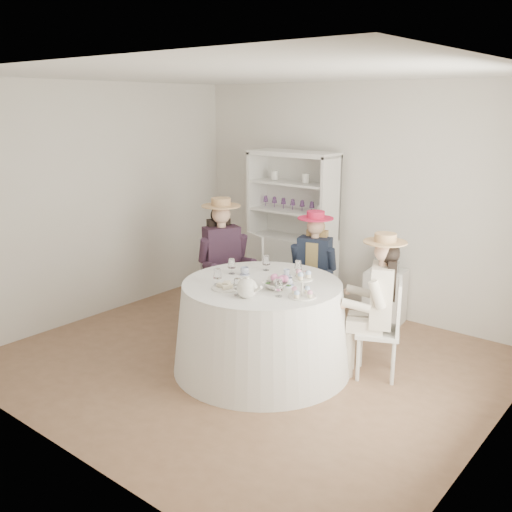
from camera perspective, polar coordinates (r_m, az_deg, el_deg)
The scene contains 23 objects.
ground at distance 5.71m, azimuth -0.64°, elevation -10.44°, with size 4.50×4.50×0.00m, color brown.
ceiling at distance 5.16m, azimuth -0.73°, elevation 17.76°, with size 4.50×4.50×0.00m, color white.
wall_back at distance 6.90m, azimuth 10.00°, elevation 5.59°, with size 4.50×4.50×0.00m, color silver.
wall_front at distance 3.99m, azimuth -19.33°, elevation -1.92°, with size 4.50×4.50×0.00m, color silver.
wall_left at distance 6.90m, azimuth -15.31°, elevation 5.28°, with size 4.50×4.50×0.00m, color silver.
wall_right at distance 4.25m, azimuth 23.42°, elevation -1.30°, with size 4.50×4.50×0.00m, color silver.
tea_table at distance 5.41m, azimuth 0.60°, elevation -7.01°, with size 1.68×1.68×0.85m.
hutch at distance 7.17m, azimuth 3.69°, elevation 0.64°, with size 1.15×0.50×1.90m.
side_table at distance 6.69m, azimuth 12.77°, elevation -4.04°, with size 0.40×0.40×0.63m, color silver.
hatbox at distance 6.56m, azimuth 12.99°, elevation -0.34°, with size 0.27×0.27×0.27m, color black.
guest_left at distance 6.22m, azimuth -3.35°, elevation -0.10°, with size 0.63×0.57×1.48m.
guest_mid at distance 6.19m, azimuth 5.80°, elevation -0.89°, with size 0.51×0.55×1.35m.
guest_right at distance 5.26m, azimuth 12.22°, elevation -4.07°, with size 0.57×0.52×1.36m.
spare_chair at distance 6.85m, azimuth 0.72°, elevation -1.37°, with size 0.52×0.52×0.97m.
teacup_a at distance 5.50m, azimuth -1.14°, elevation -1.57°, with size 0.09×0.09×0.07m, color white.
teacup_b at distance 5.46m, azimuth 3.08°, elevation -1.73°, with size 0.06×0.06×0.06m, color white.
teacup_c at distance 5.18m, azimuth 3.27°, elevation -2.63°, with size 0.09×0.09×0.07m, color white.
flower_bowl at distance 5.09m, azimuth 1.98°, elevation -3.02°, with size 0.22×0.22×0.06m, color white.
flower_arrangement at distance 5.10m, azimuth 2.31°, elevation -2.34°, with size 0.17×0.17×0.06m.
table_teapot at distance 4.86m, azimuth -0.88°, elevation -3.24°, with size 0.25×0.18×0.19m.
sandwich_plate at distance 5.10m, azimuth -3.01°, elevation -3.13°, with size 0.26×0.26×0.06m.
cupcake_stand at distance 4.88m, azimuth 4.64°, elevation -3.17°, with size 0.24×0.24×0.23m.
stemware_set at distance 5.25m, azimuth 0.62°, elevation -1.91°, with size 0.88×0.88×0.15m.
Camera 1 is at (3.28, -3.97, 2.45)m, focal length 40.00 mm.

